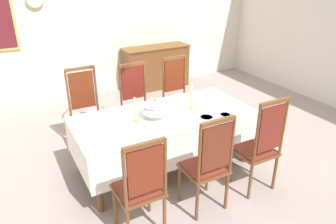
{
  "coord_description": "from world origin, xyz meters",
  "views": [
    {
      "loc": [
        -1.66,
        -3.03,
        2.44
      ],
      "look_at": [
        0.09,
        0.19,
        0.75
      ],
      "focal_mm": 33.89,
      "sensor_mm": 36.0,
      "label": 1
    }
  ],
  "objects_px": {
    "chair_north_b": "(137,102)",
    "bowl_near_left": "(225,115)",
    "bowl_far_left": "(206,118)",
    "chair_north_c": "(178,93)",
    "chair_south_a": "(141,186)",
    "chair_south_c": "(260,145)",
    "bowl_near_right": "(184,126)",
    "dining_table": "(164,121)",
    "chair_north_a": "(87,111)",
    "chair_south_b": "(208,163)",
    "sideboard": "(156,67)",
    "bowl_far_right": "(180,97)",
    "soup_tureen": "(155,108)",
    "candlestick_east": "(191,99)",
    "candlestick_west": "(135,113)",
    "spoon_secondary": "(192,123)",
    "spoon_primary": "(231,114)"
  },
  "relations": [
    {
      "from": "chair_south_b",
      "to": "spoon_primary",
      "type": "height_order",
      "value": "chair_south_b"
    },
    {
      "from": "bowl_far_left",
      "to": "chair_south_c",
      "type": "bearing_deg",
      "value": -57.92
    },
    {
      "from": "chair_north_c",
      "to": "bowl_near_left",
      "type": "xyz_separation_m",
      "value": [
        -0.1,
        -1.32,
        0.18
      ]
    },
    {
      "from": "bowl_near_right",
      "to": "chair_south_a",
      "type": "bearing_deg",
      "value": -145.94
    },
    {
      "from": "sideboard",
      "to": "chair_north_b",
      "type": "bearing_deg",
      "value": 56.0
    },
    {
      "from": "chair_north_b",
      "to": "chair_north_c",
      "type": "height_order",
      "value": "chair_north_c"
    },
    {
      "from": "chair_south_a",
      "to": "chair_south_c",
      "type": "relative_size",
      "value": 0.93
    },
    {
      "from": "chair_south_a",
      "to": "spoon_secondary",
      "type": "distance_m",
      "value": 1.09
    },
    {
      "from": "candlestick_east",
      "to": "sideboard",
      "type": "bearing_deg",
      "value": 72.3
    },
    {
      "from": "chair_south_c",
      "to": "spoon_primary",
      "type": "xyz_separation_m",
      "value": [
        0.01,
        0.56,
        0.16
      ]
    },
    {
      "from": "candlestick_west",
      "to": "bowl_far_right",
      "type": "bearing_deg",
      "value": 25.2
    },
    {
      "from": "chair_south_a",
      "to": "soup_tureen",
      "type": "distance_m",
      "value": 1.15
    },
    {
      "from": "dining_table",
      "to": "chair_north_a",
      "type": "distance_m",
      "value": 1.19
    },
    {
      "from": "soup_tureen",
      "to": "spoon_secondary",
      "type": "bearing_deg",
      "value": -50.36
    },
    {
      "from": "dining_table",
      "to": "chair_north_a",
      "type": "relative_size",
      "value": 1.84
    },
    {
      "from": "candlestick_west",
      "to": "bowl_near_right",
      "type": "xyz_separation_m",
      "value": [
        0.43,
        -0.39,
        -0.1
      ]
    },
    {
      "from": "chair_north_a",
      "to": "bowl_far_left",
      "type": "xyz_separation_m",
      "value": [
        1.12,
        -1.29,
        0.18
      ]
    },
    {
      "from": "chair_south_c",
      "to": "candlestick_east",
      "type": "distance_m",
      "value": 1.03
    },
    {
      "from": "chair_south_b",
      "to": "soup_tureen",
      "type": "relative_size",
      "value": 3.59
    },
    {
      "from": "spoon_primary",
      "to": "chair_north_b",
      "type": "bearing_deg",
      "value": 127.82
    },
    {
      "from": "soup_tureen",
      "to": "bowl_far_left",
      "type": "relative_size",
      "value": 1.77
    },
    {
      "from": "chair_south_c",
      "to": "spoon_secondary",
      "type": "xyz_separation_m",
      "value": [
        -0.56,
        0.56,
        0.16
      ]
    },
    {
      "from": "chair_north_b",
      "to": "chair_south_b",
      "type": "bearing_deg",
      "value": 90.0
    },
    {
      "from": "sideboard",
      "to": "chair_north_a",
      "type": "bearing_deg",
      "value": 42.74
    },
    {
      "from": "chair_north_b",
      "to": "candlestick_east",
      "type": "relative_size",
      "value": 3.28
    },
    {
      "from": "chair_south_a",
      "to": "spoon_secondary",
      "type": "bearing_deg",
      "value": 31.34
    },
    {
      "from": "bowl_near_left",
      "to": "bowl_near_right",
      "type": "distance_m",
      "value": 0.59
    },
    {
      "from": "chair_north_b",
      "to": "candlestick_east",
      "type": "xyz_separation_m",
      "value": [
        0.37,
        -0.92,
        0.31
      ]
    },
    {
      "from": "dining_table",
      "to": "chair_north_b",
      "type": "height_order",
      "value": "chair_north_b"
    },
    {
      "from": "chair_north_b",
      "to": "bowl_near_left",
      "type": "xyz_separation_m",
      "value": [
        0.62,
        -1.32,
        0.18
      ]
    },
    {
      "from": "chair_north_b",
      "to": "bowl_far_right",
      "type": "relative_size",
      "value": 6.95
    },
    {
      "from": "chair_south_c",
      "to": "spoon_primary",
      "type": "relative_size",
      "value": 6.74
    },
    {
      "from": "dining_table",
      "to": "chair_north_a",
      "type": "xyz_separation_m",
      "value": [
        -0.74,
        0.93,
        -0.07
      ]
    },
    {
      "from": "chair_south_b",
      "to": "bowl_far_right",
      "type": "height_order",
      "value": "chair_south_b"
    },
    {
      "from": "chair_south_b",
      "to": "soup_tureen",
      "type": "xyz_separation_m",
      "value": [
        -0.15,
        0.92,
        0.29
      ]
    },
    {
      "from": "chair_south_c",
      "to": "candlestick_west",
      "type": "bearing_deg",
      "value": 140.42
    },
    {
      "from": "chair_north_a",
      "to": "chair_north_c",
      "type": "distance_m",
      "value": 1.47
    },
    {
      "from": "bowl_far_left",
      "to": "chair_north_c",
      "type": "bearing_deg",
      "value": 74.67
    },
    {
      "from": "soup_tureen",
      "to": "bowl_near_right",
      "type": "bearing_deg",
      "value": -66.05
    },
    {
      "from": "bowl_near_right",
      "to": "sideboard",
      "type": "distance_m",
      "value": 3.43
    },
    {
      "from": "chair_north_a",
      "to": "candlestick_west",
      "type": "xyz_separation_m",
      "value": [
        0.35,
        -0.93,
        0.27
      ]
    },
    {
      "from": "candlestick_east",
      "to": "bowl_near_right",
      "type": "height_order",
      "value": "candlestick_east"
    },
    {
      "from": "candlestick_west",
      "to": "chair_south_a",
      "type": "bearing_deg",
      "value": -110.96
    },
    {
      "from": "spoon_secondary",
      "to": "sideboard",
      "type": "relative_size",
      "value": 0.12
    },
    {
      "from": "sideboard",
      "to": "bowl_far_right",
      "type": "bearing_deg",
      "value": 70.97
    },
    {
      "from": "chair_south_c",
      "to": "chair_north_c",
      "type": "relative_size",
      "value": 1.02
    },
    {
      "from": "chair_north_a",
      "to": "chair_south_b",
      "type": "bearing_deg",
      "value": 112.3
    },
    {
      "from": "chair_south_a",
      "to": "bowl_far_right",
      "type": "distance_m",
      "value": 1.79
    },
    {
      "from": "chair_south_b",
      "to": "chair_north_b",
      "type": "xyz_separation_m",
      "value": [
        0.0,
        1.85,
        0.0
      ]
    },
    {
      "from": "chair_north_b",
      "to": "bowl_near_left",
      "type": "distance_m",
      "value": 1.47
    }
  ]
}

